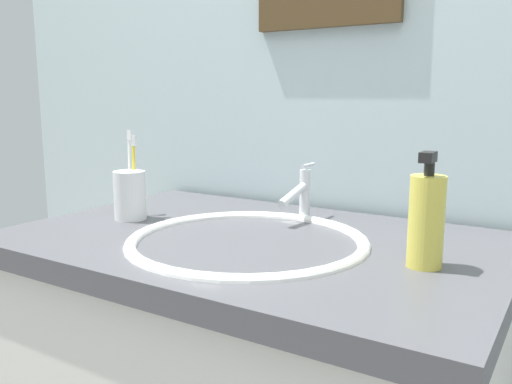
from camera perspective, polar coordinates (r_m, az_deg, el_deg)
tiled_wall_back at (r=1.31m, az=8.03°, el=14.77°), size 2.14×0.04×2.40m
sink_basin at (r=1.00m, az=-0.92°, el=-7.56°), size 0.45×0.45×0.12m
faucet at (r=1.16m, az=4.86°, el=-0.12°), size 0.02×0.15×0.12m
toothbrush_cup at (r=1.19m, az=-13.36°, el=-0.35°), size 0.07×0.07×0.11m
toothbrush_white at (r=1.23m, az=-13.37°, el=2.66°), size 0.04×0.05×0.19m
toothbrush_yellow at (r=1.21m, az=-12.89°, el=2.35°), size 0.02×0.02×0.18m
soap_dispenser at (r=0.87m, az=17.77°, el=-2.84°), size 0.06×0.06×0.18m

